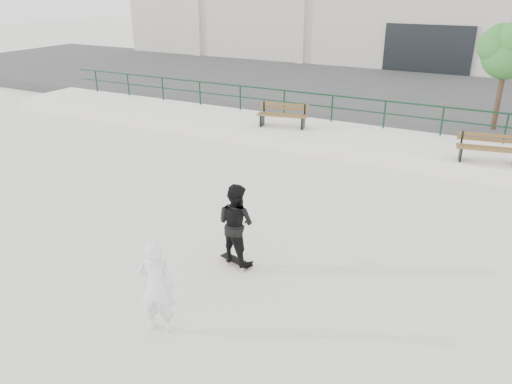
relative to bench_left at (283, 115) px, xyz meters
The scene contains 10 objects.
ground 9.62m from the bench_left, 75.85° to the right, with size 120.00×120.00×0.00m, color silver.
ledge 2.45m from the bench_left, ahead, with size 30.00×3.00×0.50m, color silver.
parking_strip 9.05m from the bench_left, 74.96° to the left, with size 60.00×14.00×0.50m, color #383838.
railing 2.81m from the bench_left, 32.87° to the left, with size 28.00×0.06×1.03m.
bench_left is the anchor object (origin of this frame).
bench_right 7.05m from the bench_left, ahead, with size 1.85×0.82×0.83m.
tree 8.03m from the bench_left, 25.22° to the left, with size 2.13×1.89×3.78m.
skateboard 9.06m from the bench_left, 70.96° to the right, with size 0.81×0.40×0.09m.
standing_skater 9.02m from the bench_left, 70.96° to the right, with size 0.83×0.64×1.70m, color black.
seated_skater 11.34m from the bench_left, 75.38° to the right, with size 0.62×0.40×1.69m, color white.
Camera 1 is at (5.18, -7.01, 5.44)m, focal length 35.00 mm.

